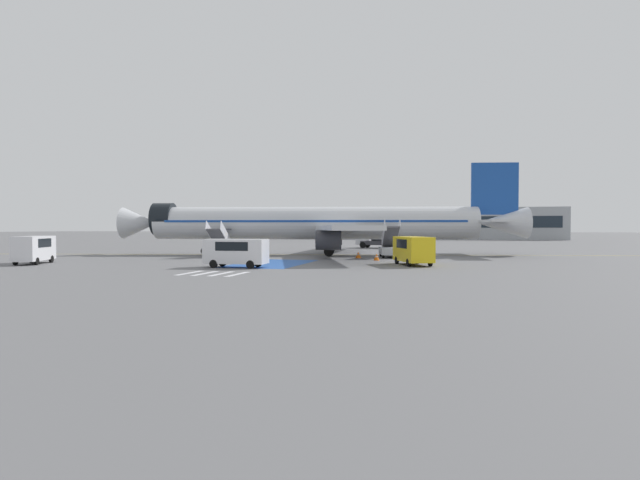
# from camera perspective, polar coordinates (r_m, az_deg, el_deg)

# --- Properties ---
(ground_plane) EXTENTS (600.00, 600.00, 0.00)m
(ground_plane) POSITION_cam_1_polar(r_m,az_deg,el_deg) (57.21, 1.06, -1.71)
(ground_plane) COLOR slate
(apron_leadline_yellow) EXTENTS (79.18, 16.60, 0.01)m
(apron_leadline_yellow) POSITION_cam_1_polar(r_m,az_deg,el_deg) (57.47, -0.60, -1.70)
(apron_leadline_yellow) COLOR gold
(apron_leadline_yellow) RESTS_ON ground_plane
(apron_stand_patch_blue) EXTENTS (5.74, 10.76, 0.01)m
(apron_stand_patch_blue) POSITION_cam_1_polar(r_m,az_deg,el_deg) (43.72, -5.54, -2.69)
(apron_stand_patch_blue) COLOR #2856A8
(apron_stand_patch_blue) RESTS_ON ground_plane
(apron_walkway_bar_0) EXTENTS (0.44, 3.60, 0.01)m
(apron_walkway_bar_0) POSITION_cam_1_polar(r_m,az_deg,el_deg) (35.70, -14.67, -3.66)
(apron_walkway_bar_0) COLOR silver
(apron_walkway_bar_0) RESTS_ON ground_plane
(apron_walkway_bar_1) EXTENTS (0.44, 3.60, 0.01)m
(apron_walkway_bar_1) POSITION_cam_1_polar(r_m,az_deg,el_deg) (35.13, -12.96, -3.73)
(apron_walkway_bar_1) COLOR silver
(apron_walkway_bar_1) RESTS_ON ground_plane
(apron_walkway_bar_2) EXTENTS (0.44, 3.60, 0.01)m
(apron_walkway_bar_2) POSITION_cam_1_polar(r_m,az_deg,el_deg) (34.60, -11.19, -3.80)
(apron_walkway_bar_2) COLOR silver
(apron_walkway_bar_2) RESTS_ON ground_plane
(apron_walkway_bar_3) EXTENTS (0.44, 3.60, 0.01)m
(apron_walkway_bar_3) POSITION_cam_1_polar(r_m,az_deg,el_deg) (34.10, -9.37, -3.87)
(apron_walkway_bar_3) COLOR silver
(apron_walkway_bar_3) RESTS_ON ground_plane
(airliner) EXTENTS (46.27, 34.43, 10.46)m
(airliner) POSITION_cam_1_polar(r_m,az_deg,el_deg) (57.36, 0.04, 1.94)
(airliner) COLOR silver
(airliner) RESTS_ON ground_plane
(boarding_stairs_forward) EXTENTS (3.13, 5.51, 3.86)m
(boarding_stairs_forward) POSITION_cam_1_polar(r_m,az_deg,el_deg) (54.62, -11.54, -0.87)
(boarding_stairs_forward) COLOR #ADB2BA
(boarding_stairs_forward) RESTS_ON ground_plane
(boarding_stairs_aft) EXTENTS (3.13, 5.51, 4.09)m
(boarding_stairs_aft) POSITION_cam_1_polar(r_m,az_deg,el_deg) (53.15, 8.07, -0.89)
(boarding_stairs_aft) COLOR #ADB2BA
(boarding_stairs_aft) RESTS_ON ground_plane
(fuel_tanker) EXTENTS (8.83, 3.62, 3.59)m
(fuel_tanker) POSITION_cam_1_polar(r_m,az_deg,el_deg) (76.70, 7.49, 0.44)
(fuel_tanker) COLOR #38383D
(fuel_tanker) RESTS_ON ground_plane
(service_van_0) EXTENTS (4.93, 2.01, 2.23)m
(service_van_0) POSITION_cam_1_polar(r_m,az_deg,el_deg) (39.72, -9.58, -1.20)
(service_van_0) COLOR silver
(service_van_0) RESTS_ON ground_plane
(service_van_1) EXTENTS (3.44, 5.12, 2.40)m
(service_van_1) POSITION_cam_1_polar(r_m,az_deg,el_deg) (49.63, -29.89, -0.75)
(service_van_1) COLOR silver
(service_van_1) RESTS_ON ground_plane
(service_van_2) EXTENTS (3.77, 5.27, 2.37)m
(service_van_2) POSITION_cam_1_polar(r_m,az_deg,el_deg) (42.36, 10.59, -0.94)
(service_van_2) COLOR yellow
(service_van_2) RESTS_ON ground_plane
(ground_crew_0) EXTENTS (0.47, 0.33, 1.74)m
(ground_crew_0) POSITION_cam_1_polar(r_m,az_deg,el_deg) (55.36, -6.75, -0.79)
(ground_crew_0) COLOR #191E38
(ground_crew_0) RESTS_ON ground_plane
(ground_crew_1) EXTENTS (0.47, 0.31, 1.75)m
(ground_crew_1) POSITION_cam_1_polar(r_m,az_deg,el_deg) (52.81, -7.54, -0.89)
(ground_crew_1) COLOR black
(ground_crew_1) RESTS_ON ground_plane
(traffic_cone_0) EXTENTS (0.59, 0.59, 0.65)m
(traffic_cone_0) POSITION_cam_1_polar(r_m,az_deg,el_deg) (47.92, 6.48, -1.94)
(traffic_cone_0) COLOR orange
(traffic_cone_0) RESTS_ON ground_plane
(traffic_cone_1) EXTENTS (0.61, 0.61, 0.68)m
(traffic_cone_1) POSITION_cam_1_polar(r_m,az_deg,el_deg) (51.41, 4.40, -1.70)
(traffic_cone_1) COLOR orange
(traffic_cone_1) RESTS_ON ground_plane
(terminal_building) EXTENTS (91.39, 12.10, 8.32)m
(terminal_building) POSITION_cam_1_polar(r_m,az_deg,el_deg) (140.73, 7.68, 1.84)
(terminal_building) COLOR #9EA3A8
(terminal_building) RESTS_ON ground_plane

